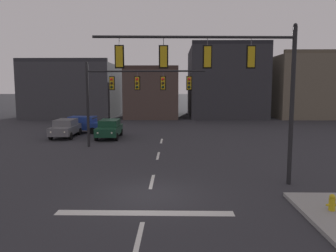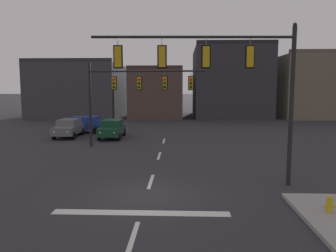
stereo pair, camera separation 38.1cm
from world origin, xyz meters
name	(u,v)px [view 1 (the left image)]	position (x,y,z in m)	size (l,w,h in m)	color
ground_plane	(149,195)	(0.00, 0.00, 0.00)	(400.00, 400.00, 0.00)	#2B2B30
stop_bar_paint	(145,213)	(0.00, -2.00, 0.00)	(6.40, 0.50, 0.01)	silver
lane_centreline	(152,181)	(0.00, 2.00, 0.00)	(0.16, 26.40, 0.01)	silver
signal_mast_near_side	(225,71)	(3.32, 1.60, 5.19)	(9.02, 0.60, 7.30)	black
signal_mast_far_side	(129,88)	(-2.28, 10.97, 4.40)	(8.78, 0.97, 6.37)	black
car_lot_nearside	(109,128)	(-4.68, 15.59, 0.86)	(1.99, 4.49, 1.61)	#143D28
car_lot_middle	(66,128)	(-8.70, 15.96, 0.86)	(2.00, 4.49, 1.61)	slate
car_lot_farside	(82,124)	(-8.10, 18.97, 0.86)	(4.57, 2.22, 1.61)	navy
fire_hydrant	(332,206)	(6.64, -2.01, 0.33)	(0.40, 0.30, 0.75)	gold
building_row	(230,87)	(9.59, 37.87, 4.45)	(58.56, 13.81, 10.66)	#38383D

